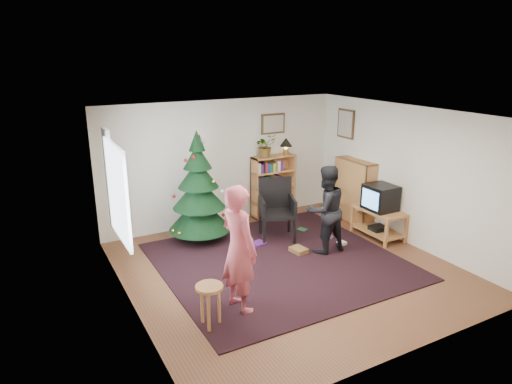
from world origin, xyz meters
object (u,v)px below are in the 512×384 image
picture_back (273,124)px  bookshelf_right (354,191)px  potted_plant (265,146)px  bookshelf_back (273,185)px  stool (210,295)px  table_lamp (286,143)px  person_standing (239,249)px  armchair (274,206)px  person_by_chair (325,210)px  christmas_tree (199,196)px  tv_stand (379,220)px  picture_right (346,124)px  crt_tv (380,197)px

picture_back → bookshelf_right: bearing=-47.0°
potted_plant → bookshelf_back: bearing=0.0°
stool → table_lamp: bearing=45.9°
person_standing → armchair: bearing=-50.7°
person_by_chair → bookshelf_right: bearing=-146.9°
armchair → person_standing: (-1.70, -1.95, 0.27)m
christmas_tree → stool: bearing=-109.2°
picture_back → armchair: (-0.68, -1.21, -1.33)m
person_by_chair → table_lamp: bearing=-103.0°
armchair → person_by_chair: (0.44, -1.00, 0.16)m
christmas_tree → bookshelf_right: 3.21m
potted_plant → table_lamp: (0.50, 0.00, 0.00)m
bookshelf_right → person_by_chair: bearing=123.1°
table_lamp → person_by_chair: bearing=-103.1°
picture_back → bookshelf_back: size_ratio=0.42×
bookshelf_back → person_by_chair: (-0.18, -2.07, 0.12)m
bookshelf_back → table_lamp: size_ratio=3.67×
stool → person_by_chair: 2.92m
picture_back → bookshelf_right: picture_back is taller
person_standing → person_by_chair: 2.34m
stool → picture_back: bearing=49.3°
tv_stand → armchair: armchair is taller
picture_right → armchair: size_ratio=0.53×
christmas_tree → crt_tv: size_ratio=3.84×
crt_tv → person_standing: bearing=-163.6°
bookshelf_right → potted_plant: 2.04m
tv_stand → stool: 4.16m
table_lamp → person_standing: bearing=-130.8°
person_by_chair → tv_stand: bearing=-177.3°
tv_stand → bookshelf_right: bearing=82.2°
bookshelf_back → bookshelf_right: 1.69m
christmas_tree → stool: (-0.94, -2.70, -0.41)m
tv_stand → person_by_chair: 1.39m
tv_stand → table_lamp: bearing=112.4°
picture_right → christmas_tree: (-3.28, 0.05, -1.09)m
christmas_tree → person_standing: 2.52m
bookshelf_back → tv_stand: (1.13, -2.01, -0.33)m
stool → table_lamp: 4.64m
stool → table_lamp: size_ratio=1.65×
crt_tv → person_by_chair: 1.31m
picture_right → bookshelf_right: (-0.14, -0.55, -1.29)m
bookshelf_back → tv_stand: size_ratio=1.32×
bookshelf_back → potted_plant: size_ratio=2.74×
bookshelf_right → stool: (-4.09, -2.10, -0.21)m
picture_back → stool: picture_back is taller
table_lamp → potted_plant: bearing=180.0°
picture_back → person_standing: 4.09m
picture_right → stool: 5.21m
bookshelf_right → potted_plant: (-1.45, 1.14, 0.87)m
picture_back → tv_stand: bearing=-63.5°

